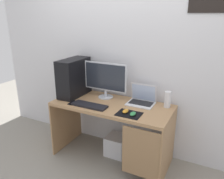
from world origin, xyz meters
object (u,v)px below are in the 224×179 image
object	(u,v)px
speaker	(168,100)
cell_phone	(73,103)
keyboard	(90,105)
subwoofer	(117,145)
mouse_left	(126,111)
mouse_right	(133,114)
monitor	(105,79)
laptop	(142,100)
pc_tower	(74,77)

from	to	relation	value
speaker	cell_phone	size ratio (longest dim) A/B	1.42
keyboard	subwoofer	bearing A→B (deg)	49.64
mouse_left	mouse_right	bearing A→B (deg)	-14.74
mouse_right	subwoofer	bearing A→B (deg)	139.23
speaker	cell_phone	distance (m)	1.10
monitor	laptop	size ratio (longest dim) A/B	1.83
keyboard	mouse_left	xyz separation A→B (m)	(0.44, 0.02, 0.01)
pc_tower	subwoofer	xyz separation A→B (m)	(0.60, 0.03, -0.84)
monitor	cell_phone	world-z (taller)	monitor
pc_tower	mouse_right	distance (m)	0.96
laptop	mouse_left	world-z (taller)	laptop
mouse_left	mouse_right	size ratio (longest dim) A/B	1.00
speaker	keyboard	bearing A→B (deg)	-154.42
subwoofer	monitor	bearing A→B (deg)	160.86
pc_tower	keyboard	world-z (taller)	pc_tower
pc_tower	mouse_right	bearing A→B (deg)	-14.71
pc_tower	cell_phone	bearing A→B (deg)	-58.78
laptop	speaker	size ratio (longest dim) A/B	1.68
mouse_right	laptop	bearing A→B (deg)	95.83
pc_tower	laptop	xyz separation A→B (m)	(0.87, 0.12, -0.19)
laptop	cell_phone	world-z (taller)	laptop
pc_tower	monitor	xyz separation A→B (m)	(0.40, 0.10, 0.01)
keyboard	mouse_right	world-z (taller)	mouse_right
monitor	mouse_left	bearing A→B (deg)	-36.98
cell_phone	subwoofer	bearing A→B (deg)	31.25
mouse_right	subwoofer	xyz separation A→B (m)	(-0.31, 0.27, -0.62)
pc_tower	mouse_left	bearing A→B (deg)	-14.71
monitor	speaker	xyz separation A→B (m)	(0.77, 0.05, -0.15)
laptop	speaker	distance (m)	0.30
monitor	speaker	world-z (taller)	monitor
keyboard	cell_phone	size ratio (longest dim) A/B	3.23
monitor	keyboard	bearing A→B (deg)	-94.42
speaker	mouse_left	xyz separation A→B (m)	(-0.36, -0.36, -0.07)
laptop	speaker	xyz separation A→B (m)	(0.30, 0.03, 0.05)
speaker	mouse_right	size ratio (longest dim) A/B	1.92
speaker	mouse_left	bearing A→B (deg)	-134.56
laptop	mouse_right	bearing A→B (deg)	-84.17
laptop	mouse_left	size ratio (longest dim) A/B	3.22
mouse_left	subwoofer	distance (m)	0.70
pc_tower	mouse_left	xyz separation A→B (m)	(0.81, -0.21, -0.22)
speaker	mouse_left	world-z (taller)	speaker
laptop	keyboard	size ratio (longest dim) A/B	0.74
speaker	cell_phone	xyz separation A→B (m)	(-1.02, -0.39, -0.09)
monitor	mouse_right	world-z (taller)	monitor
cell_phone	pc_tower	bearing A→B (deg)	121.22
laptop	subwoofer	bearing A→B (deg)	-161.58
monitor	speaker	distance (m)	0.79
keyboard	mouse_right	distance (m)	0.54
subwoofer	speaker	bearing A→B (deg)	11.61
laptop	mouse_left	distance (m)	0.34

